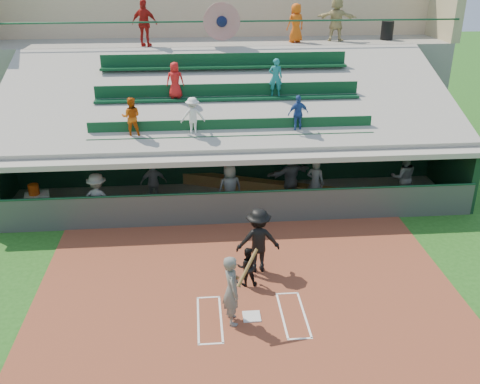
{
  "coord_description": "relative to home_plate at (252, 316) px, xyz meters",
  "views": [
    {
      "loc": [
        -1.19,
        -10.57,
        8.12
      ],
      "look_at": [
        0.02,
        3.5,
        1.8
      ],
      "focal_mm": 40.0,
      "sensor_mm": 36.0,
      "label": 1
    }
  ],
  "objects": [
    {
      "name": "concourse_staff_c",
      "position": [
        5.04,
        13.16,
        5.49
      ],
      "size": [
        1.8,
        1.15,
        1.86
      ],
      "primitive_type": "imported",
      "rotation": [
        0.0,
        0.0,
        2.76
      ],
      "color": "tan",
      "rests_on": "concourse_slab"
    },
    {
      "name": "batter_at_plate",
      "position": [
        -0.48,
        -0.12,
        0.89
      ],
      "size": [
        0.88,
        0.77,
        1.95
      ],
      "color": "#565853",
      "rests_on": "dirt_slab"
    },
    {
      "name": "concourse_staff_b",
      "position": [
        3.22,
        12.91,
        5.37
      ],
      "size": [
        0.92,
        0.76,
        1.61
      ],
      "primitive_type": "imported",
      "rotation": [
        0.0,
        0.0,
        3.5
      ],
      "color": "#D9520C",
      "rests_on": "concourse_slab"
    },
    {
      "name": "dugout_player_d",
      "position": [
        2.09,
        6.66,
        0.93
      ],
      "size": [
        1.8,
        1.18,
        1.86
      ],
      "primitive_type": "imported",
      "rotation": [
        0.0,
        0.0,
        3.55
      ],
      "color": "#525450",
      "rests_on": "dugout_floor"
    },
    {
      "name": "water_cooler",
      "position": [
        -6.68,
        6.3,
        0.87
      ],
      "size": [
        0.35,
        0.35,
        0.35
      ],
      "primitive_type": "cylinder",
      "color": "#C6420B",
      "rests_on": "white_table"
    },
    {
      "name": "concourse_staff_a",
      "position": [
        -3.13,
        12.3,
        5.49
      ],
      "size": [
        1.17,
        0.77,
        1.85
      ],
      "primitive_type": "imported",
      "rotation": [
        0.0,
        0.0,
        2.82
      ],
      "color": "#B11814",
      "rests_on": "concourse_slab"
    },
    {
      "name": "white_table",
      "position": [
        -6.61,
        6.3,
        0.35
      ],
      "size": [
        0.91,
        0.77,
        0.69
      ],
      "primitive_type": "cube",
      "rotation": [
        0.0,
        0.0,
        0.25
      ],
      "color": "silver",
      "rests_on": "dugout_floor"
    },
    {
      "name": "ground",
      "position": [
        0.0,
        0.0,
        -0.04
      ],
      "size": [
        100.0,
        100.0,
        0.0
      ],
      "primitive_type": "plane",
      "color": "#1D5016",
      "rests_on": "ground"
    },
    {
      "name": "dugout_floor",
      "position": [
        0.0,
        6.75,
        -0.02
      ],
      "size": [
        16.0,
        3.5,
        0.04
      ],
      "primitive_type": "cube",
      "color": "gray",
      "rests_on": "ground"
    },
    {
      "name": "home_plate",
      "position": [
        0.0,
        0.0,
        0.0
      ],
      "size": [
        0.43,
        0.43,
        0.03
      ],
      "primitive_type": "cube",
      "color": "silver",
      "rests_on": "dirt_slab"
    },
    {
      "name": "batters_box_chalk",
      "position": [
        0.0,
        0.0,
        -0.01
      ],
      "size": [
        2.65,
        1.85,
        0.01
      ],
      "color": "white",
      "rests_on": "dirt_slab"
    },
    {
      "name": "dugout_player_f",
      "position": [
        6.01,
        6.21,
        0.9
      ],
      "size": [
        0.95,
        0.78,
        1.8
      ],
      "primitive_type": "imported",
      "rotation": [
        0.0,
        0.0,
        3.02
      ],
      "color": "#525450",
      "rests_on": "dugout_floor"
    },
    {
      "name": "dugout_player_e",
      "position": [
        2.85,
        6.09,
        0.85
      ],
      "size": [
        0.74,
        0.67,
        1.7
      ],
      "primitive_type": "imported",
      "rotation": [
        0.0,
        0.0,
        2.6
      ],
      "color": "#51534E",
      "rests_on": "dugout_floor"
    },
    {
      "name": "concourse_slab",
      "position": [
        0.0,
        13.5,
        2.26
      ],
      "size": [
        20.0,
        3.0,
        4.6
      ],
      "primitive_type": "cube",
      "color": "gray",
      "rests_on": "ground"
    },
    {
      "name": "catcher",
      "position": [
        0.02,
        1.41,
        0.54
      ],
      "size": [
        0.54,
        0.43,
        1.11
      ],
      "primitive_type": "imported",
      "rotation": [
        0.0,
        0.0,
        3.13
      ],
      "color": "black",
      "rests_on": "dirt_slab"
    },
    {
      "name": "dirt_slab",
      "position": [
        0.0,
        0.5,
        -0.03
      ],
      "size": [
        11.0,
        9.0,
        0.02
      ],
      "primitive_type": "cube",
      "color": "brown",
      "rests_on": "ground"
    },
    {
      "name": "dugout_player_a",
      "position": [
        -4.42,
        5.35,
        0.87
      ],
      "size": [
        1.22,
        0.84,
        1.73
      ],
      "primitive_type": "imported",
      "rotation": [
        0.0,
        0.0,
        2.95
      ],
      "color": "#585A55",
      "rests_on": "dugout_floor"
    },
    {
      "name": "dugout_player_b",
      "position": [
        -2.73,
        6.75,
        0.78
      ],
      "size": [
        0.96,
        0.51,
        1.55
      ],
      "primitive_type": "imported",
      "rotation": [
        0.0,
        0.0,
        3.29
      ],
      "color": "#5D605B",
      "rests_on": "dugout_floor"
    },
    {
      "name": "dugout_bench",
      "position": [
        -0.05,
        7.92,
        0.21
      ],
      "size": [
        13.1,
        5.54,
        0.42
      ],
      "primitive_type": "cube",
      "rotation": [
        0.0,
        0.0,
        -0.38
      ],
      "color": "olive",
      "rests_on": "dugout_floor"
    },
    {
      "name": "dugout_player_c",
      "position": [
        -0.13,
        5.87,
        0.85
      ],
      "size": [
        0.93,
        0.71,
        1.7
      ],
      "primitive_type": "imported",
      "rotation": [
        0.0,
        0.0,
        3.37
      ],
      "color": "#5B5E59",
      "rests_on": "dugout_floor"
    },
    {
      "name": "home_umpire",
      "position": [
        0.4,
        2.12,
        0.92
      ],
      "size": [
        1.22,
        0.71,
        1.87
      ],
      "primitive_type": "imported",
      "rotation": [
        0.0,
        0.0,
        3.16
      ],
      "color": "black",
      "rests_on": "dirt_slab"
    },
    {
      "name": "trash_bin",
      "position": [
        7.4,
        13.28,
        4.97
      ],
      "size": [
        0.54,
        0.54,
        0.81
      ],
      "primitive_type": "cylinder",
      "color": "black",
      "rests_on": "concourse_slab"
    },
    {
      "name": "grandstand",
      "position": [
        -0.01,
        10.52,
        2.23
      ],
      "size": [
        20.4,
        10.4,
        7.8
      ],
      "color": "#454945",
      "rests_on": "ground"
    }
  ]
}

